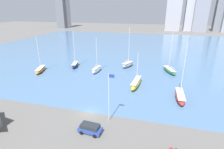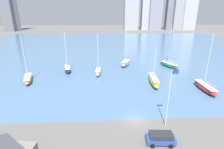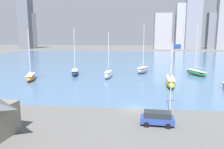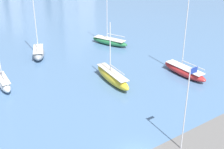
{
  "view_description": "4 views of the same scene",
  "coord_description": "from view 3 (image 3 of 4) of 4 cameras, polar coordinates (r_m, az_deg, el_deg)",
  "views": [
    {
      "loc": [
        14.11,
        -32.36,
        22.74
      ],
      "look_at": [
        1.97,
        12.94,
        4.93
      ],
      "focal_mm": 28.0,
      "sensor_mm": 36.0,
      "label": 1
    },
    {
      "loc": [
        -6.15,
        -28.65,
        19.9
      ],
      "look_at": [
        -3.69,
        15.24,
        3.97
      ],
      "focal_mm": 28.0,
      "sensor_mm": 36.0,
      "label": 2
    },
    {
      "loc": [
        -0.63,
        -35.21,
        12.0
      ],
      "look_at": [
        -5.02,
        10.65,
        3.85
      ],
      "focal_mm": 35.0,
      "sensor_mm": 36.0,
      "label": 3
    },
    {
      "loc": [
        -19.34,
        -22.27,
        24.93
      ],
      "look_at": [
        4.04,
        11.18,
        5.28
      ],
      "focal_mm": 50.0,
      "sensor_mm": 36.0,
      "label": 4
    }
  ],
  "objects": [
    {
      "name": "distant_city_skyline",
      "position": [
        212.44,
        17.41,
        13.31
      ],
      "size": [
        205.4,
        18.97,
        66.71
      ],
      "color": "slate",
      "rests_on": "ground_plane"
    },
    {
      "name": "ground_plane",
      "position": [
        37.21,
        6.22,
        -8.84
      ],
      "size": [
        500.0,
        500.0,
        0.0
      ],
      "primitive_type": "plane",
      "color": "#605E5B"
    },
    {
      "name": "sailboat_gray",
      "position": [
        71.75,
        7.97,
        1.22
      ],
      "size": [
        4.94,
        7.26,
        15.92
      ],
      "rotation": [
        0.0,
        0.0,
        -0.42
      ],
      "color": "gray",
      "rests_on": "harbor_water"
    },
    {
      "name": "sailboat_yellow",
      "position": [
        54.53,
        15.0,
        -1.83
      ],
      "size": [
        3.0,
        10.47,
        10.65
      ],
      "rotation": [
        0.0,
        0.0,
        -0.09
      ],
      "color": "yellow",
      "rests_on": "harbor_water"
    },
    {
      "name": "sailboat_green",
      "position": [
        72.28,
        21.13,
        0.51
      ],
      "size": [
        5.63,
        9.41,
        15.39
      ],
      "rotation": [
        0.0,
        0.0,
        0.39
      ],
      "color": "#236B3D",
      "rests_on": "harbor_water"
    },
    {
      "name": "harbor_water",
      "position": [
        105.9,
        5.79,
        3.48
      ],
      "size": [
        180.0,
        140.0,
        0.0
      ],
      "color": "#4C7099",
      "rests_on": "ground_plane"
    },
    {
      "name": "parked_suv_blue",
      "position": [
        30.88,
        11.73,
        -11.0
      ],
      "size": [
        4.69,
        2.66,
        1.9
      ],
      "rotation": [
        0.0,
        0.0,
        1.49
      ],
      "color": "#284293",
      "rests_on": "ground_plane"
    },
    {
      "name": "sailboat_orange",
      "position": [
        64.01,
        -20.52,
        -0.57
      ],
      "size": [
        4.58,
        8.95,
        13.51
      ],
      "rotation": [
        0.0,
        0.0,
        0.3
      ],
      "color": "orange",
      "rests_on": "harbor_water"
    },
    {
      "name": "sailboat_white",
      "position": [
        62.81,
        -1.01,
        0.05
      ],
      "size": [
        2.26,
        6.83,
        12.97
      ],
      "rotation": [
        0.0,
        0.0,
        -0.08
      ],
      "color": "white",
      "rests_on": "harbor_water"
    },
    {
      "name": "sailboat_navy",
      "position": [
        68.59,
        -9.65,
        0.64
      ],
      "size": [
        3.59,
        7.62,
        14.24
      ],
      "rotation": [
        0.0,
        0.0,
        0.21
      ],
      "color": "#19234C",
      "rests_on": "harbor_water"
    },
    {
      "name": "flag_pole",
      "position": [
        34.33,
        15.37,
        -0.46
      ],
      "size": [
        1.24,
        0.14,
        10.95
      ],
      "color": "silver",
      "rests_on": "ground_plane"
    }
  ]
}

